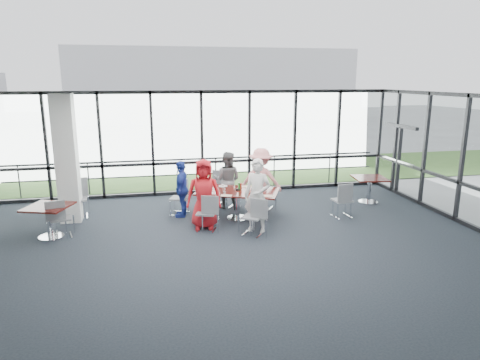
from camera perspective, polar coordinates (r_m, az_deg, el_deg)
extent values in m
cube|color=black|center=(8.94, -1.06, -10.02)|extent=(12.00, 10.00, 0.02)
cube|color=silver|center=(8.21, -1.16, 11.00)|extent=(12.00, 10.00, 0.04)
cube|color=silver|center=(3.93, 13.06, -16.61)|extent=(12.00, 0.10, 3.20)
cube|color=white|center=(13.30, -5.10, 4.94)|extent=(12.00, 0.10, 3.20)
cube|color=black|center=(14.22, 20.40, 2.45)|extent=(0.12, 1.60, 2.10)
cube|color=white|center=(11.43, -22.10, 2.62)|extent=(0.50, 0.50, 3.20)
cube|color=slate|center=(18.48, -6.81, 2.18)|extent=(80.00, 70.00, 0.02)
cube|color=#2A5120|center=(16.52, -6.20, 0.96)|extent=(80.00, 5.00, 0.01)
cube|color=silver|center=(40.45, -3.97, 12.59)|extent=(24.00, 10.00, 6.00)
cylinder|color=#2D2D33|center=(14.08, -5.29, 0.85)|extent=(12.00, 0.06, 0.06)
cube|color=#3A1111|center=(10.92, -0.32, -1.53)|extent=(2.32, 1.84, 0.04)
cylinder|color=silver|center=(11.02, -0.32, -3.42)|extent=(0.12, 0.12, 0.71)
cylinder|color=silver|center=(11.13, -0.31, -5.09)|extent=(0.56, 0.56, 0.03)
cube|color=#3A1111|center=(10.56, -24.21, -3.27)|extent=(1.15, 1.15, 0.04)
cylinder|color=silver|center=(10.67, -24.02, -5.20)|extent=(0.12, 0.12, 0.71)
cube|color=#3A1111|center=(12.93, 16.92, 0.24)|extent=(1.03, 1.03, 0.04)
cylinder|color=silver|center=(13.02, 16.81, -1.37)|extent=(0.12, 0.12, 0.71)
imported|color=red|center=(10.26, -4.84, -1.88)|extent=(0.90, 0.66, 1.70)
imported|color=white|center=(9.99, 2.32, -2.12)|extent=(0.79, 0.74, 1.75)
imported|color=slate|center=(11.86, -1.72, -0.01)|extent=(0.90, 0.76, 1.59)
imported|color=pink|center=(11.62, 2.82, 0.05)|extent=(1.25, 0.97, 1.73)
imported|color=#22399F|center=(11.24, -7.77, -1.15)|extent=(0.67, 0.96, 1.49)
cylinder|color=white|center=(10.70, -3.53, -1.72)|extent=(0.26, 0.26, 0.01)
cylinder|color=white|center=(10.43, 2.24, -2.11)|extent=(0.28, 0.28, 0.01)
cylinder|color=white|center=(11.36, -2.28, -0.82)|extent=(0.24, 0.24, 0.01)
cylinder|color=white|center=(11.20, 2.73, -1.03)|extent=(0.24, 0.24, 0.01)
cylinder|color=white|center=(11.14, -4.95, -1.13)|extent=(0.25, 0.25, 0.01)
cylinder|color=white|center=(10.73, -2.12, -1.33)|extent=(0.07, 0.07, 0.14)
cylinder|color=white|center=(10.66, 1.39, -1.40)|extent=(0.07, 0.07, 0.14)
cylinder|color=white|center=(11.14, 0.07, -0.78)|extent=(0.07, 0.07, 0.13)
cylinder|color=white|center=(10.86, -3.98, -1.13)|extent=(0.08, 0.08, 0.15)
cube|color=white|center=(10.46, -1.84, -2.08)|extent=(0.32, 0.27, 0.00)
cube|color=white|center=(10.45, 3.71, -2.12)|extent=(0.35, 0.30, 0.00)
cube|color=white|center=(11.33, 0.91, -0.87)|extent=(0.36, 0.29, 0.00)
cube|color=black|center=(10.95, -0.31, -1.28)|extent=(0.10, 0.07, 0.04)
cylinder|color=#AC201A|center=(10.96, 0.08, -0.88)|extent=(0.06, 0.06, 0.18)
cylinder|color=#1B7520|center=(10.93, -0.10, -0.87)|extent=(0.05, 0.05, 0.20)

